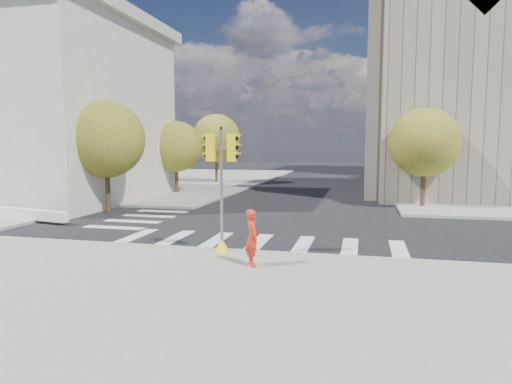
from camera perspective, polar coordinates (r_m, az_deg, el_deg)
ground at (r=20.39m, az=1.92°, el=-5.12°), size 160.00×160.00×0.00m
sidewalk_near at (r=10.23m, az=-10.93°, el=-16.20°), size 30.00×14.00×0.15m
sidewalk_far_left at (r=51.67m, az=-14.30°, el=1.51°), size 28.00×40.00×0.15m
classical_building at (r=36.65m, az=-27.89°, el=9.22°), size 19.00×15.00×12.70m
tree_lw_near at (r=27.69m, az=-18.22°, el=6.25°), size 4.40×4.40×6.41m
tree_lw_mid at (r=36.59m, az=-9.95°, el=5.63°), size 4.00×4.00×5.77m
tree_lw_far at (r=45.95m, az=-5.00°, el=6.71°), size 4.80×4.80×6.95m
tree_re_near at (r=29.82m, az=20.30°, el=5.85°), size 4.20×4.20×6.16m
tree_re_mid at (r=41.77m, az=18.35°, el=6.25°), size 4.60×4.60×6.66m
tree_re_far at (r=53.73m, az=17.24°, el=5.64°), size 4.00×4.00×5.88m
lamp_near at (r=33.86m, az=20.37°, el=6.71°), size 0.35×0.18×8.11m
lamp_far at (r=47.79m, az=18.34°, el=6.45°), size 0.35×0.18×8.11m
traffic_signal at (r=15.88m, az=-4.33°, el=-1.00°), size 1.06×0.56×4.38m
photographer at (r=14.20m, az=-0.49°, el=-5.73°), size 0.68×0.77×1.78m
planter_wall at (r=26.25m, az=-27.08°, el=-2.40°), size 5.95×1.66×0.50m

